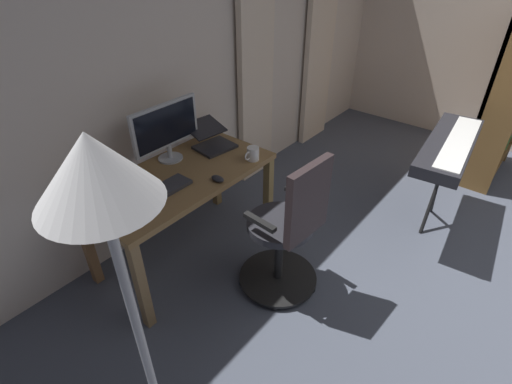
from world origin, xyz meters
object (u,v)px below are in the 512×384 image
object	(u,v)px
mug_coffee	(253,154)
desk	(181,186)
laptop	(211,140)
piano_keyboard	(450,147)
computer_monitor	(166,128)
computer_keyboard	(160,192)
floor_lamp	(113,239)
computer_mouse	(218,179)
bookshelf	(504,96)
office_chair	(288,233)

from	to	relation	value
mug_coffee	desk	bearing A→B (deg)	-28.96
laptop	piano_keyboard	distance (m)	1.85
computer_monitor	piano_keyboard	world-z (taller)	computer_monitor
desk	computer_monitor	bearing A→B (deg)	-115.25
computer_keyboard	floor_lamp	distance (m)	1.49
computer_mouse	bookshelf	size ratio (longest dim) A/B	0.06
computer_keyboard	computer_mouse	bearing A→B (deg)	151.70
office_chair	floor_lamp	bearing A→B (deg)	-163.42
desk	laptop	bearing A→B (deg)	-163.89
desk	bookshelf	world-z (taller)	bookshelf
computer_keyboard	mug_coffee	bearing A→B (deg)	165.70
desk	computer_mouse	world-z (taller)	computer_mouse
office_chair	piano_keyboard	world-z (taller)	office_chair
mug_coffee	office_chair	bearing A→B (deg)	61.80
mug_coffee	floor_lamp	size ratio (longest dim) A/B	0.08
bookshelf	piano_keyboard	bearing A→B (deg)	-5.25
computer_keyboard	laptop	size ratio (longest dim) A/B	1.12
mug_coffee	laptop	bearing A→B (deg)	-84.87
computer_monitor	bookshelf	xyz separation A→B (m)	(-2.70, 1.66, -0.15)
office_chair	bookshelf	xyz separation A→B (m)	(-2.61, 0.65, 0.33)
desk	bookshelf	xyz separation A→B (m)	(-2.80, 1.44, 0.19)
computer_mouse	floor_lamp	size ratio (longest dim) A/B	0.06
computer_keyboard	desk	bearing A→B (deg)	-160.86
office_chair	bookshelf	world-z (taller)	bookshelf
computer_mouse	mug_coffee	distance (m)	0.37
computer_monitor	floor_lamp	world-z (taller)	floor_lamp
laptop	mug_coffee	size ratio (longest dim) A/B	2.83
computer_keyboard	floor_lamp	xyz separation A→B (m)	(0.84, 1.00, 0.72)
piano_keyboard	floor_lamp	distance (m)	2.76
computer_keyboard	bookshelf	distance (m)	3.32
desk	office_chair	world-z (taller)	office_chair
desk	computer_mouse	distance (m)	0.31
laptop	computer_mouse	distance (m)	0.52
computer_monitor	bookshelf	distance (m)	3.17
computer_monitor	mug_coffee	distance (m)	0.64
piano_keyboard	desk	bearing A→B (deg)	-45.81
mug_coffee	floor_lamp	distance (m)	1.88
computer_mouse	floor_lamp	xyz separation A→B (m)	(1.18, 0.81, 0.71)
bookshelf	computer_keyboard	bearing A→B (deg)	-24.09
computer_mouse	bookshelf	world-z (taller)	bookshelf
computer_mouse	mug_coffee	world-z (taller)	mug_coffee
mug_coffee	piano_keyboard	distance (m)	1.53
laptop	bookshelf	distance (m)	2.83
desk	floor_lamp	world-z (taller)	floor_lamp
computer_keyboard	computer_mouse	xyz separation A→B (m)	(-0.34, 0.18, 0.01)
piano_keyboard	bookshelf	bearing A→B (deg)	169.01
desk	computer_keyboard	size ratio (longest dim) A/B	3.10
desk	piano_keyboard	size ratio (longest dim) A/B	1.17
computer_keyboard	laptop	distance (m)	0.71
laptop	piano_keyboard	size ratio (longest dim) A/B	0.34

